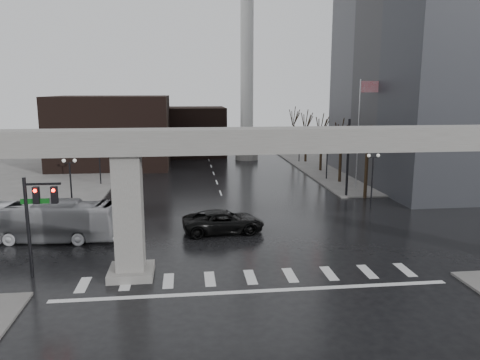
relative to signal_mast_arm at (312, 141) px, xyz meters
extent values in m
plane|color=black|center=(-8.99, -18.80, -5.83)|extent=(160.00, 160.00, 0.00)
cube|color=slate|center=(17.01, 17.20, -5.75)|extent=(28.00, 36.00, 0.15)
cube|color=slate|center=(-34.99, 17.20, -5.75)|extent=(28.00, 36.00, 0.15)
cube|color=gray|center=(-8.99, -18.80, 2.17)|extent=(48.00, 2.20, 1.40)
cube|color=gray|center=(-15.99, -18.80, -2.18)|extent=(1.60, 1.60, 7.30)
cube|color=gray|center=(-15.99, -18.80, -5.58)|extent=(2.60, 2.60, 0.50)
cube|color=black|center=(-22.99, 23.20, -0.83)|extent=(16.00, 14.00, 10.00)
cube|color=black|center=(-10.99, 33.20, -1.83)|extent=(10.00, 10.00, 8.00)
cylinder|color=silver|center=(-2.99, 27.20, 9.17)|extent=(2.00, 2.00, 30.00)
cylinder|color=gray|center=(-2.99, 27.20, -5.23)|extent=(3.60, 3.60, 1.20)
cylinder|color=black|center=(3.81, 0.00, -1.83)|extent=(0.24, 0.24, 8.00)
cylinder|color=black|center=(-2.19, 0.00, 1.37)|extent=(12.00, 0.18, 0.18)
cube|color=black|center=(0.81, 0.00, 0.72)|extent=(0.35, 0.30, 1.00)
cube|color=black|center=(-2.69, 0.00, 0.72)|extent=(0.35, 0.30, 1.00)
cube|color=black|center=(-6.19, 0.00, 0.72)|extent=(0.35, 0.30, 1.00)
sphere|color=#FF0C05|center=(0.81, -0.18, 1.02)|extent=(0.20, 0.20, 0.20)
cube|color=#0B5113|center=(2.31, 0.00, 1.17)|extent=(1.80, 0.05, 0.35)
cube|color=#0B5113|center=(-4.19, 0.00, 1.17)|extent=(1.80, 0.05, 0.35)
cylinder|color=black|center=(-21.79, -18.30, -2.83)|extent=(0.20, 0.20, 6.00)
cylinder|color=black|center=(-20.79, -18.30, -0.23)|extent=(2.00, 0.14, 0.14)
cube|color=black|center=(-21.19, -18.30, -0.88)|extent=(0.35, 0.30, 1.00)
cube|color=black|center=(-20.19, -18.30, -0.88)|extent=(0.35, 0.30, 1.00)
cube|color=#0B5113|center=(-21.29, -18.30, -1.23)|extent=(1.60, 0.05, 0.30)
cylinder|color=silver|center=(6.01, 3.20, 0.17)|extent=(0.12, 0.12, 12.00)
cube|color=#B5131F|center=(7.01, 3.20, 5.37)|extent=(2.00, 0.03, 1.20)
cylinder|color=black|center=(4.51, -4.80, -3.43)|extent=(0.14, 0.14, 4.80)
cube|color=black|center=(4.51, -4.80, -1.08)|extent=(0.90, 0.06, 0.06)
sphere|color=silver|center=(4.06, -4.80, -0.88)|extent=(0.32, 0.32, 0.32)
sphere|color=silver|center=(4.96, -4.80, -0.88)|extent=(0.32, 0.32, 0.32)
cylinder|color=black|center=(4.51, 9.20, -3.43)|extent=(0.14, 0.14, 4.80)
cube|color=black|center=(4.51, 9.20, -1.08)|extent=(0.90, 0.06, 0.06)
sphere|color=silver|center=(4.06, 9.20, -0.88)|extent=(0.32, 0.32, 0.32)
sphere|color=silver|center=(4.96, 9.20, -0.88)|extent=(0.32, 0.32, 0.32)
cylinder|color=black|center=(4.51, 23.20, -3.43)|extent=(0.14, 0.14, 4.80)
cube|color=black|center=(4.51, 23.20, -1.08)|extent=(0.90, 0.06, 0.06)
sphere|color=silver|center=(4.06, 23.20, -0.88)|extent=(0.32, 0.32, 0.32)
sphere|color=silver|center=(4.96, 23.20, -0.88)|extent=(0.32, 0.32, 0.32)
cylinder|color=black|center=(-22.49, -4.80, -3.43)|extent=(0.14, 0.14, 4.80)
cube|color=black|center=(-22.49, -4.80, -1.08)|extent=(0.90, 0.06, 0.06)
sphere|color=silver|center=(-22.94, -4.80, -0.88)|extent=(0.32, 0.32, 0.32)
sphere|color=silver|center=(-22.04, -4.80, -0.88)|extent=(0.32, 0.32, 0.32)
cylinder|color=black|center=(-22.49, 9.20, -3.43)|extent=(0.14, 0.14, 4.80)
cube|color=black|center=(-22.49, 9.20, -1.08)|extent=(0.90, 0.06, 0.06)
sphere|color=silver|center=(-22.94, 9.20, -0.88)|extent=(0.32, 0.32, 0.32)
sphere|color=silver|center=(-22.04, 9.20, -0.88)|extent=(0.32, 0.32, 0.32)
cylinder|color=black|center=(-22.49, 23.20, -3.43)|extent=(0.14, 0.14, 4.80)
cube|color=black|center=(-22.49, 23.20, -1.08)|extent=(0.90, 0.06, 0.06)
sphere|color=silver|center=(-22.94, 23.20, -0.88)|extent=(0.32, 0.32, 0.32)
sphere|color=silver|center=(-22.04, 23.20, -0.88)|extent=(0.32, 0.32, 0.32)
cylinder|color=black|center=(5.51, -0.80, -3.55)|extent=(0.34, 0.34, 4.55)
cylinder|color=black|center=(5.51, -0.80, 0.18)|extent=(0.12, 1.52, 2.98)
cylinder|color=black|center=(6.01, -0.55, -0.05)|extent=(0.83, 1.14, 2.51)
cylinder|color=black|center=(5.51, 7.20, -3.50)|extent=(0.34, 0.34, 4.66)
cylinder|color=black|center=(5.51, 7.20, 0.32)|extent=(0.12, 1.55, 3.05)
cylinder|color=black|center=(6.01, 7.45, 0.08)|extent=(0.85, 1.16, 2.57)
cylinder|color=black|center=(5.51, 15.20, -3.45)|extent=(0.34, 0.34, 4.76)
cylinder|color=black|center=(5.51, 15.20, 0.46)|extent=(0.12, 1.59, 3.11)
cylinder|color=black|center=(6.01, 15.45, 0.22)|extent=(0.86, 1.18, 2.62)
cylinder|color=black|center=(5.51, 23.20, -3.40)|extent=(0.34, 0.34, 4.87)
cylinder|color=black|center=(5.51, 23.20, 0.60)|extent=(0.12, 1.62, 3.18)
cylinder|color=black|center=(6.01, 23.45, 0.35)|extent=(0.88, 1.20, 2.68)
cylinder|color=black|center=(5.51, 31.20, -3.34)|extent=(0.34, 0.34, 4.97)
cylinder|color=black|center=(5.51, 31.20, 0.74)|extent=(0.12, 1.65, 3.25)
cylinder|color=black|center=(6.01, 31.45, 0.48)|extent=(0.89, 1.23, 2.74)
imported|color=black|center=(-9.84, -10.85, -4.95)|extent=(6.54, 3.50, 1.75)
imported|color=#9E9EA2|center=(-23.00, -11.37, -4.34)|extent=(10.90, 3.67, 2.98)
camera|label=1|loc=(-12.65, -45.58, 5.07)|focal=35.00mm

